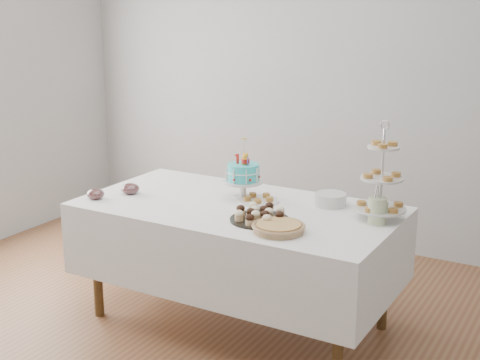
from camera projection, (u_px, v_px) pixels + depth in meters
The scene contains 12 objects.
floor at pixel (212, 341), 3.99m from camera, with size 5.00×5.00×0.00m, color brown.
walls at pixel (210, 118), 3.64m from camera, with size 5.04×4.04×2.70m.
table at pixel (238, 241), 4.10m from camera, with size 1.92×1.02×0.77m.
birthday_cake at pixel (243, 182), 4.16m from camera, with size 0.25×0.25×0.38m.
cupcake_tray at pixel (260, 214), 3.76m from camera, with size 0.34×0.34×0.08m.
pie at pixel (279, 227), 3.58m from camera, with size 0.29×0.29×0.05m.
tiered_stand at pixel (382, 179), 3.73m from camera, with size 0.29×0.29×0.57m.
plate_stack at pixel (331, 199), 4.04m from camera, with size 0.19×0.19×0.07m.
pastry_plate at pixel (259, 199), 4.11m from camera, with size 0.25×0.25×0.04m.
jam_bowl_a at pixel (96, 194), 4.17m from camera, with size 0.11×0.11×0.06m.
jam_bowl_b at pixel (130, 189), 4.28m from camera, with size 0.12×0.12×0.07m.
utensil_pitcher at pixel (377, 210), 3.70m from camera, with size 0.11×0.10×0.23m.
Camera 1 is at (1.94, -3.04, 1.98)m, focal length 50.00 mm.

